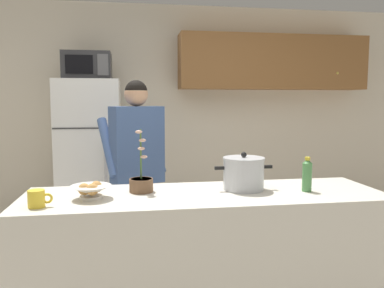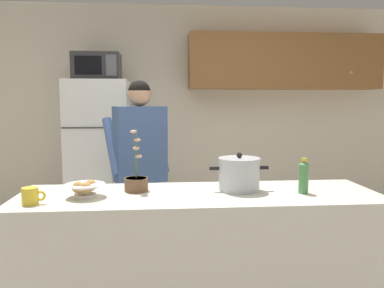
{
  "view_description": "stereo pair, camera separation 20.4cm",
  "coord_description": "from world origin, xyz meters",
  "px_view_note": "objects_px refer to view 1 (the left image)",
  "views": [
    {
      "loc": [
        -0.45,
        -2.33,
        1.49
      ],
      "look_at": [
        0.0,
        0.55,
        1.17
      ],
      "focal_mm": 36.28,
      "sensor_mm": 36.0,
      "label": 1
    },
    {
      "loc": [
        -0.25,
        -2.36,
        1.49
      ],
      "look_at": [
        0.0,
        0.55,
        1.17
      ],
      "focal_mm": 36.28,
      "sensor_mm": 36.0,
      "label": 2
    }
  ],
  "objects_px": {
    "person_near_pot": "(137,155)",
    "bottle_near_edge": "(307,175)",
    "coffee_mug": "(37,199)",
    "potted_orchid": "(141,182)",
    "cooking_pot": "(244,173)",
    "microwave": "(87,66)",
    "bread_bowl": "(91,191)",
    "refrigerator": "(90,162)"
  },
  "relations": [
    {
      "from": "person_near_pot",
      "to": "bottle_near_edge",
      "type": "bearing_deg",
      "value": -42.87
    },
    {
      "from": "coffee_mug",
      "to": "potted_orchid",
      "type": "bearing_deg",
      "value": 25.97
    },
    {
      "from": "person_near_pot",
      "to": "coffee_mug",
      "type": "bearing_deg",
      "value": -116.41
    },
    {
      "from": "person_near_pot",
      "to": "cooking_pot",
      "type": "bearing_deg",
      "value": -52.3
    },
    {
      "from": "microwave",
      "to": "potted_orchid",
      "type": "xyz_separation_m",
      "value": [
        0.49,
        -1.73,
        -0.87
      ]
    },
    {
      "from": "bread_bowl",
      "to": "bottle_near_edge",
      "type": "bearing_deg",
      "value": -0.44
    },
    {
      "from": "microwave",
      "to": "coffee_mug",
      "type": "bearing_deg",
      "value": -92.16
    },
    {
      "from": "refrigerator",
      "to": "microwave",
      "type": "bearing_deg",
      "value": -89.93
    },
    {
      "from": "coffee_mug",
      "to": "bottle_near_edge",
      "type": "distance_m",
      "value": 1.61
    },
    {
      "from": "refrigerator",
      "to": "microwave",
      "type": "height_order",
      "value": "microwave"
    },
    {
      "from": "cooking_pot",
      "to": "coffee_mug",
      "type": "bearing_deg",
      "value": -168.92
    },
    {
      "from": "cooking_pot",
      "to": "bottle_near_edge",
      "type": "relative_size",
      "value": 1.72
    },
    {
      "from": "cooking_pot",
      "to": "potted_orchid",
      "type": "xyz_separation_m",
      "value": [
        -0.66,
        0.04,
        -0.04
      ]
    },
    {
      "from": "microwave",
      "to": "refrigerator",
      "type": "bearing_deg",
      "value": 90.07
    },
    {
      "from": "refrigerator",
      "to": "coffee_mug",
      "type": "distance_m",
      "value": 2.03
    },
    {
      "from": "potted_orchid",
      "to": "bottle_near_edge",
      "type": "bearing_deg",
      "value": -8.04
    },
    {
      "from": "refrigerator",
      "to": "bread_bowl",
      "type": "distance_m",
      "value": 1.9
    },
    {
      "from": "microwave",
      "to": "coffee_mug",
      "type": "height_order",
      "value": "microwave"
    },
    {
      "from": "person_near_pot",
      "to": "microwave",
      "type": "bearing_deg",
      "value": 117.9
    },
    {
      "from": "person_near_pot",
      "to": "bread_bowl",
      "type": "relative_size",
      "value": 7.01
    },
    {
      "from": "cooking_pot",
      "to": "coffee_mug",
      "type": "relative_size",
      "value": 2.91
    },
    {
      "from": "refrigerator",
      "to": "microwave",
      "type": "relative_size",
      "value": 3.57
    },
    {
      "from": "bread_bowl",
      "to": "potted_orchid",
      "type": "distance_m",
      "value": 0.33
    },
    {
      "from": "refrigerator",
      "to": "cooking_pot",
      "type": "xyz_separation_m",
      "value": [
        1.15,
        -1.79,
        0.17
      ]
    },
    {
      "from": "microwave",
      "to": "potted_orchid",
      "type": "bearing_deg",
      "value": -74.18
    },
    {
      "from": "refrigerator",
      "to": "person_near_pot",
      "type": "relative_size",
      "value": 1.03
    },
    {
      "from": "refrigerator",
      "to": "bottle_near_edge",
      "type": "xyz_separation_m",
      "value": [
        1.53,
        -1.9,
        0.17
      ]
    },
    {
      "from": "cooking_pot",
      "to": "bread_bowl",
      "type": "xyz_separation_m",
      "value": [
        -0.95,
        -0.1,
        -0.06
      ]
    },
    {
      "from": "coffee_mug",
      "to": "microwave",
      "type": "bearing_deg",
      "value": 87.84
    },
    {
      "from": "microwave",
      "to": "bottle_near_edge",
      "type": "bearing_deg",
      "value": -50.81
    },
    {
      "from": "microwave",
      "to": "potted_orchid",
      "type": "distance_m",
      "value": 2.0
    },
    {
      "from": "cooking_pot",
      "to": "potted_orchid",
      "type": "relative_size",
      "value": 0.96
    },
    {
      "from": "bread_bowl",
      "to": "bottle_near_edge",
      "type": "relative_size",
      "value": 1.07
    },
    {
      "from": "coffee_mug",
      "to": "bottle_near_edge",
      "type": "xyz_separation_m",
      "value": [
        1.61,
        0.13,
        0.06
      ]
    },
    {
      "from": "microwave",
      "to": "bottle_near_edge",
      "type": "xyz_separation_m",
      "value": [
        1.53,
        -1.88,
        -0.83
      ]
    },
    {
      "from": "refrigerator",
      "to": "potted_orchid",
      "type": "distance_m",
      "value": 1.83
    },
    {
      "from": "cooking_pot",
      "to": "coffee_mug",
      "type": "distance_m",
      "value": 1.25
    },
    {
      "from": "refrigerator",
      "to": "bread_bowl",
      "type": "bearing_deg",
      "value": -84.13
    },
    {
      "from": "refrigerator",
      "to": "potted_orchid",
      "type": "xyz_separation_m",
      "value": [
        0.49,
        -1.75,
        0.13
      ]
    },
    {
      "from": "coffee_mug",
      "to": "bread_bowl",
      "type": "xyz_separation_m",
      "value": [
        0.27,
        0.14,
        0.0
      ]
    },
    {
      "from": "cooking_pot",
      "to": "potted_orchid",
      "type": "distance_m",
      "value": 0.66
    },
    {
      "from": "person_near_pot",
      "to": "coffee_mug",
      "type": "xyz_separation_m",
      "value": [
        -0.55,
        -1.11,
        -0.07
      ]
    }
  ]
}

